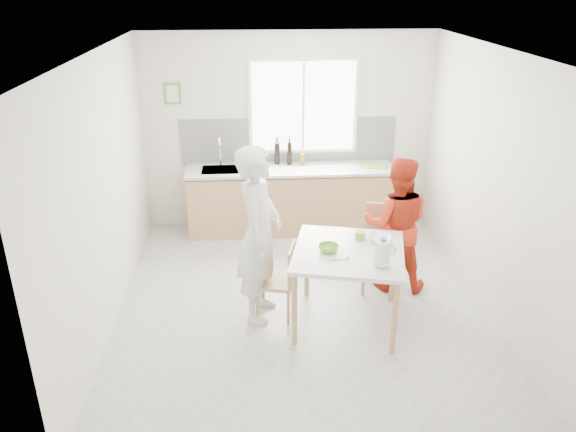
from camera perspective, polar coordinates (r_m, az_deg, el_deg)
name	(u,v)px	position (r m, az deg, el deg)	size (l,w,h in m)	color
ground	(302,302)	(6.33, 1.45, -8.72)	(4.50, 4.50, 0.00)	#B7B7B2
room_shell	(304,161)	(5.63, 1.62, 5.61)	(4.50, 4.50, 4.50)	silver
window	(303,107)	(7.78, 1.56, 11.04)	(1.50, 0.06, 1.30)	white
backsplash	(289,141)	(7.89, 0.06, 7.67)	(3.00, 0.02, 0.65)	white
picture_frame	(172,94)	(7.78, -11.67, 12.08)	(0.22, 0.03, 0.28)	#4B893E
kitchen_counter	(290,202)	(7.87, 0.17, 1.43)	(2.84, 0.64, 1.37)	tan
dining_table	(349,258)	(5.67, 6.17, -4.26)	(1.30, 1.30, 0.83)	white
chair_left	(281,278)	(5.87, -0.70, -6.33)	(0.46, 0.46, 0.82)	tan
chair_far	(383,243)	(6.50, 9.60, -2.75)	(0.54, 0.54, 0.98)	tan
person_white	(259,235)	(5.68, -2.96, -1.93)	(0.68, 0.45, 1.87)	silver
person_red	(396,224)	(6.40, 10.91, -0.85)	(0.76, 0.59, 1.57)	red
bowl_green	(329,248)	(5.58, 4.14, -3.28)	(0.20, 0.20, 0.06)	#6FB529
bowl_white	(380,239)	(5.84, 9.31, -2.32)	(0.23, 0.23, 0.06)	white
milk_jug	(383,252)	(5.31, 9.60, -3.67)	(0.21, 0.15, 0.26)	white
green_box	(360,235)	(5.86, 7.36, -1.92)	(0.10, 0.10, 0.09)	#86C82E
spoon	(339,259)	(5.43, 5.24, -4.37)	(0.01, 0.01, 0.16)	#A5A5AA
cutting_board	(373,166)	(7.87, 8.68, 5.08)	(0.35, 0.25, 0.01)	#6FBB2B
wine_bottle_a	(290,153)	(7.80, 0.16, 6.38)	(0.07, 0.07, 0.32)	black
wine_bottle_b	(277,153)	(7.83, -1.11, 6.37)	(0.07, 0.07, 0.30)	black
jar_amber	(302,159)	(7.81, 1.48, 5.78)	(0.06, 0.06, 0.16)	olive
soap_bottle	(255,159)	(7.77, -3.40, 5.77)	(0.09, 0.09, 0.19)	#999999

